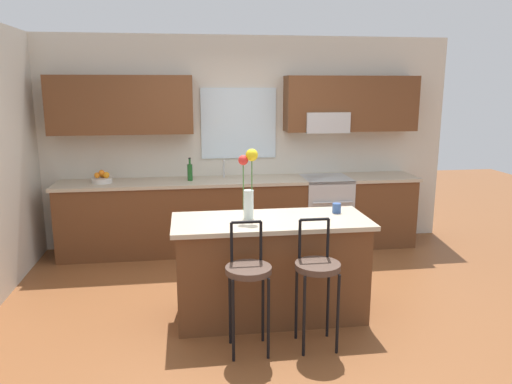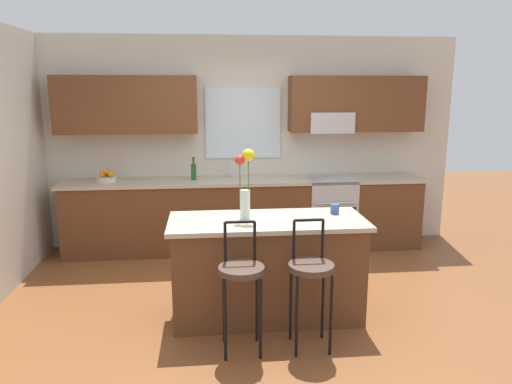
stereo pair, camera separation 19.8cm
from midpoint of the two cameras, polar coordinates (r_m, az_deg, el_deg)
ground_plane at (r=4.86m, az=1.60°, el=-13.00°), size 14.00×14.00×0.00m
back_wall_assembly at (r=6.40m, az=-0.43°, el=7.17°), size 5.60×0.50×2.70m
counter_run at (r=6.30m, az=-0.38°, el=-2.56°), size 4.56×0.64×0.92m
sink_faucet at (r=6.30m, az=-2.40°, el=2.97°), size 0.02×0.13×0.23m
oven_range at (r=6.47m, az=9.39°, el=-2.38°), size 0.60×0.64×0.92m
kitchen_island at (r=4.48m, az=2.59°, el=-8.83°), size 1.75×0.74×0.92m
bar_stool_near at (r=3.85m, az=-0.23°, el=-9.69°), size 0.36×0.36×1.04m
bar_stool_middle at (r=3.94m, az=7.87°, el=-9.30°), size 0.36×0.36×1.04m
flower_vase at (r=4.28m, az=0.07°, el=1.16°), size 0.17×0.11×0.62m
mug_ceramic at (r=4.59m, az=10.38°, el=-1.95°), size 0.08×0.08×0.09m
fruit_bowl_oranges at (r=6.27m, az=-16.09°, el=1.64°), size 0.24×0.24×0.16m
bottle_olive_oil at (r=6.15m, az=-6.35°, el=2.42°), size 0.06×0.06×0.29m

